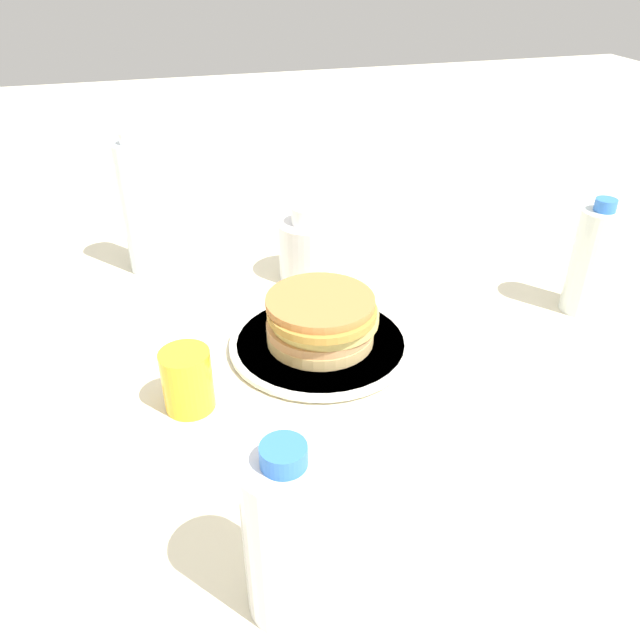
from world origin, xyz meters
TOP-DOWN VIEW (x-y plane):
  - ground_plane at (0.00, 0.00)m, footprint 4.00×4.00m
  - plate at (-0.00, 0.01)m, footprint 0.26×0.26m
  - pancake_stack at (0.00, 0.01)m, footprint 0.16×0.16m
  - juice_glass at (-0.19, -0.07)m, footprint 0.06×0.06m
  - cream_jug at (0.04, 0.22)m, footprint 0.10×0.10m
  - water_bottle_near at (-0.13, -0.37)m, footprint 0.07×0.07m
  - water_bottle_mid at (0.43, -0.00)m, footprint 0.06×0.06m
  - water_bottle_far at (-0.23, 0.33)m, footprint 0.06×0.06m

SIDE VIEW (x-z plane):
  - ground_plane at x=0.00m, z-range 0.00..0.00m
  - plate at x=0.00m, z-range 0.00..0.01m
  - juice_glass at x=-0.19m, z-range 0.00..0.08m
  - pancake_stack at x=0.00m, z-range 0.01..0.08m
  - cream_jug at x=0.04m, z-range -0.01..0.12m
  - water_bottle_mid at x=0.43m, z-range -0.01..0.18m
  - water_bottle_near at x=-0.13m, z-range -0.01..0.18m
  - water_bottle_far at x=-0.23m, z-range -0.01..0.24m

